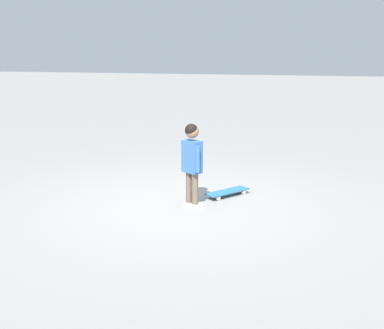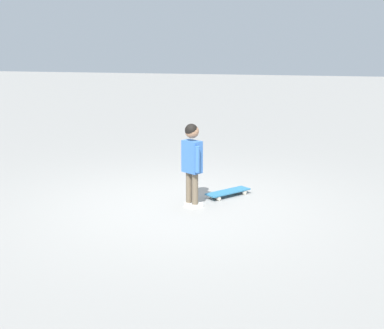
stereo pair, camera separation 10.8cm
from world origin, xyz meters
TOP-DOWN VIEW (x-y plane):
  - ground_plane at (0.00, 0.00)m, footprint 50.00×50.00m
  - child_person at (-0.15, -0.02)m, footprint 0.28×0.36m
  - skateboard at (-0.52, -0.58)m, footprint 0.57×0.62m

SIDE VIEW (x-z plane):
  - ground_plane at x=0.00m, z-range 0.00..0.00m
  - skateboard at x=-0.52m, z-range 0.02..0.10m
  - child_person at x=-0.15m, z-range 0.13..1.19m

